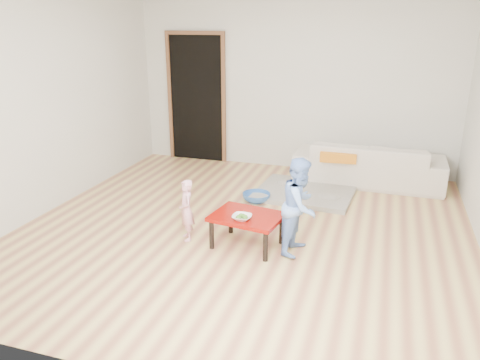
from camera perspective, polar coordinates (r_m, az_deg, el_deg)
The scene contains 13 objects.
floor at distance 5.42m, azimuth 0.64°, elevation -5.85°, with size 5.00×5.00×0.01m, color #A66747.
back_wall at distance 7.41m, azimuth 6.46°, elevation 11.29°, with size 5.00×0.02×2.60m, color beige.
left_wall at distance 6.21m, azimuth -22.22°, elevation 8.54°, with size 0.02×5.00×2.60m, color beige.
doorway at distance 7.90m, azimuth -5.26°, elevation 9.78°, with size 1.02×0.08×2.11m, color brown, non-canonical shape.
sofa at distance 7.04m, azimuth 15.41°, elevation 2.02°, with size 2.09×0.82×0.61m, color beige.
cushion at distance 6.76m, azimuth 11.89°, elevation 3.06°, with size 0.50×0.44×0.13m, color orange.
red_table at distance 4.94m, azimuth 0.86°, elevation -6.17°, with size 0.71×0.53×0.36m, color maroon, non-canonical shape.
bowl at distance 4.75m, azimuth 0.24°, elevation -4.58°, with size 0.20×0.20×0.05m, color white.
broccoli at distance 4.74m, azimuth 0.24°, elevation -4.54°, with size 0.12×0.12×0.06m, color #2D5919, non-canonical shape.
child_pink at distance 5.06m, azimuth -6.55°, elevation -3.68°, with size 0.25×0.16×0.68m, color pink.
child_blue at distance 4.75m, azimuth 7.34°, elevation -3.15°, with size 0.49×0.38×1.00m, color #6B9EF9.
basin at distance 6.17m, azimuth 2.01°, elevation -2.13°, with size 0.37×0.37×0.11m, color #2C5BA7.
blanket at distance 6.48m, azimuth 7.93°, elevation -1.50°, with size 1.27×1.06×0.06m, color #A8A094, non-canonical shape.
Camera 1 is at (1.43, -4.71, 2.27)m, focal length 35.00 mm.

